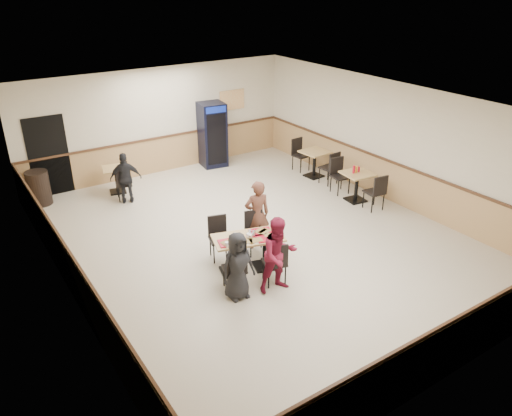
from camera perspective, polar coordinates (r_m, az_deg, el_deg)
ground at (r=11.06m, az=0.12°, el=-3.48°), size 10.00×10.00×0.00m
room_shell at (r=13.65m, az=0.37°, el=4.98°), size 10.00×10.00×10.00m
main_table at (r=9.72m, az=-0.89°, el=-4.59°), size 1.49×1.03×0.72m
main_chairs at (r=9.72m, az=-1.16°, el=-4.75°), size 1.60×1.86×0.92m
diner_woman_left at (r=8.86m, az=-2.11°, el=-6.63°), size 0.64×0.43×1.29m
diner_woman_right at (r=9.01m, az=2.65°, el=-5.38°), size 0.78×0.64×1.47m
diner_man_opposite at (r=10.40m, az=0.13°, el=-0.78°), size 0.62×0.48×1.51m
lone_diner at (r=12.93m, az=-14.65°, el=3.31°), size 0.84×0.58×1.32m
tabletop_clutter at (r=9.56m, az=-0.55°, el=-3.34°), size 1.22×0.69×0.12m
side_table_near at (r=12.92m, az=11.45°, el=2.89°), size 0.79×0.79×0.76m
side_table_near_chair_south at (r=12.55m, az=13.37°, el=1.89°), size 0.50×0.50×0.96m
side_table_near_chair_north at (r=13.33m, az=9.63°, el=3.65°), size 0.50×0.50×0.96m
side_table_far at (r=14.32m, az=6.71°, el=5.49°), size 0.77×0.77×0.76m
side_table_far_chair_south at (r=13.90m, az=8.31°, el=4.67°), size 0.48×0.48×0.96m
side_table_far_chair_north at (r=14.77m, az=5.19°, el=6.09°), size 0.48×0.48×0.96m
condiment_caddy at (r=12.81m, az=11.33°, el=4.35°), size 0.23×0.06×0.20m
back_table at (r=13.70m, az=-15.69°, el=3.54°), size 0.78×0.78×0.69m
back_table_chair_lone at (r=13.21m, az=-14.89°, el=2.73°), size 0.49×0.49×0.87m
pepsi_cooler at (r=15.03m, az=-5.00°, el=8.35°), size 0.81×0.82×1.91m
trash_bin at (r=13.64m, az=-23.58°, el=2.11°), size 0.55×0.55×0.87m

